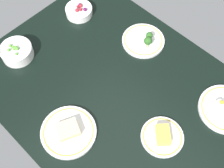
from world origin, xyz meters
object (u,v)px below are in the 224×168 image
plate_sandwich (68,131)px  plate_cheese (162,136)px  plate_broccoli (144,40)px  bowl_berries (79,11)px  bowl_peas (17,52)px

plate_sandwich → plate_cheese: size_ratio=1.31×
plate_broccoli → bowl_berries: plate_broccoli is taller
plate_broccoli → plate_cheese: bearing=-40.1°
plate_cheese → plate_broccoli: bearing=139.9°
plate_sandwich → bowl_berries: bowl_berries is taller
plate_broccoli → plate_cheese: size_ratio=1.18×
plate_sandwich → plate_broccoli: bearing=98.7°
plate_broccoli → bowl_peas: (-36.48, -46.15, 1.69)cm
bowl_berries → plate_sandwich: bearing=-46.6°
plate_sandwich → bowl_peas: size_ratio=1.52×
plate_sandwich → bowl_berries: bearing=133.4°
plate_broccoli → bowl_peas: 58.85cm
bowl_peas → plate_cheese: bearing=11.9°
plate_broccoli → bowl_peas: bearing=-128.3°
plate_sandwich → plate_cheese: 37.15cm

